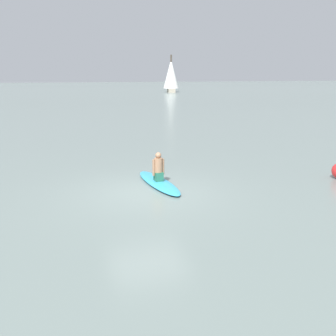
% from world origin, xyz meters
% --- Properties ---
extents(ground_plane, '(400.00, 400.00, 0.00)m').
position_xyz_m(ground_plane, '(0.00, 0.00, 0.00)').
color(ground_plane, slate).
extents(surfboard, '(0.87, 3.37, 0.12)m').
position_xyz_m(surfboard, '(-0.63, -0.79, 0.06)').
color(surfboard, '#339EC6').
rests_on(surfboard, ground).
extents(person_paddler, '(0.42, 0.33, 0.96)m').
position_xyz_m(person_paddler, '(-0.63, -0.79, 0.56)').
color(person_paddler, '#26664C').
rests_on(person_paddler, surfboard).
extents(sailboat_distant, '(3.90, 4.80, 7.68)m').
position_xyz_m(sailboat_distant, '(-25.32, -68.83, 3.58)').
color(sailboat_distant, '#B2A893').
rests_on(sailboat_distant, ground).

